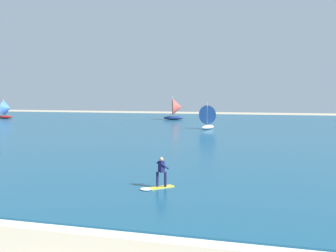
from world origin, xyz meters
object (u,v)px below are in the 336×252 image
at_px(sailboat_mid_left, 176,109).
at_px(sailboat_center_horizon, 209,117).
at_px(sailboat_near_shore, 7,110).
at_px(kitesurfer, 158,177).

bearing_deg(sailboat_mid_left, sailboat_center_horizon, -63.28).
xyz_separation_m(sailboat_near_shore, sailboat_center_horizon, (46.29, -14.24, -0.10)).
bearing_deg(sailboat_mid_left, sailboat_near_shore, -170.96).
height_order(kitesurfer, sailboat_center_horizon, sailboat_center_horizon).
bearing_deg(sailboat_mid_left, kitesurfer, -76.80).
height_order(sailboat_near_shore, sailboat_center_horizon, sailboat_near_shore).
bearing_deg(kitesurfer, sailboat_mid_left, 103.20).
distance_m(sailboat_near_shore, sailboat_center_horizon, 48.43).
relative_size(sailboat_near_shore, sailboat_center_horizon, 1.05).
bearing_deg(sailboat_center_horizon, sailboat_mid_left, 116.72).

